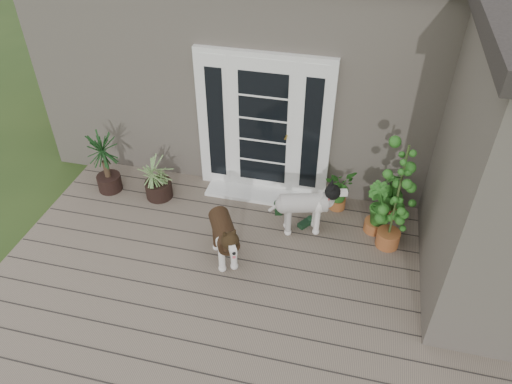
# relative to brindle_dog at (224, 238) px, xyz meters

# --- Properties ---
(deck) EXTENTS (6.20, 4.60, 0.12)m
(deck) POSITION_rel_brindle_dog_xyz_m (0.33, -0.63, -0.42)
(deck) COLOR #6B5B4C
(deck) RESTS_ON ground
(house_main) EXTENTS (7.40, 4.00, 3.10)m
(house_main) POSITION_rel_brindle_dog_xyz_m (0.33, 3.62, 1.07)
(house_main) COLOR #665E54
(house_main) RESTS_ON ground
(door_unit) EXTENTS (1.90, 0.14, 2.15)m
(door_unit) POSITION_rel_brindle_dog_xyz_m (0.13, 1.57, 0.72)
(door_unit) COLOR white
(door_unit) RESTS_ON deck
(door_step) EXTENTS (1.60, 0.40, 0.05)m
(door_step) POSITION_rel_brindle_dog_xyz_m (0.13, 1.37, -0.33)
(door_step) COLOR white
(door_step) RESTS_ON deck
(brindle_dog) EXTENTS (0.73, 0.92, 0.71)m
(brindle_dog) POSITION_rel_brindle_dog_xyz_m (0.00, 0.00, 0.00)
(brindle_dog) COLOR #3B2515
(brindle_dog) RESTS_ON deck
(white_dog) EXTENTS (0.90, 0.58, 0.69)m
(white_dog) POSITION_rel_brindle_dog_xyz_m (0.87, 0.77, -0.01)
(white_dog) COLOR white
(white_dog) RESTS_ON deck
(spider_plant) EXTENTS (0.76, 0.76, 0.70)m
(spider_plant) POSITION_rel_brindle_dog_xyz_m (-1.32, 1.00, -0.01)
(spider_plant) COLOR #96B36E
(spider_plant) RESTS_ON deck
(yucca) EXTENTS (0.71, 0.71, 0.97)m
(yucca) POSITION_rel_brindle_dog_xyz_m (-2.11, 0.99, 0.13)
(yucca) COLOR black
(yucca) RESTS_ON deck
(herb_a) EXTENTS (0.58, 0.58, 0.54)m
(herb_a) POSITION_rel_brindle_dog_xyz_m (1.28, 1.37, -0.09)
(herb_a) COLOR #2B601B
(herb_a) RESTS_ON deck
(herb_b) EXTENTS (0.51, 0.51, 0.55)m
(herb_b) POSITION_rel_brindle_dog_xyz_m (1.82, 0.99, -0.08)
(herb_b) COLOR #214E16
(herb_b) RESTS_ON deck
(herb_c) EXTENTS (0.54, 0.54, 0.59)m
(herb_c) POSITION_rel_brindle_dog_xyz_m (2.00, 1.37, -0.06)
(herb_c) COLOR #255418
(herb_c) RESTS_ON deck
(sapling) EXTENTS (0.51, 0.51, 1.62)m
(sapling) POSITION_rel_brindle_dog_xyz_m (2.01, 0.74, 0.45)
(sapling) COLOR #1B5E1B
(sapling) RESTS_ON deck
(clog_left) EXTENTS (0.20, 0.31, 0.09)m
(clog_left) POSITION_rel_brindle_dog_xyz_m (0.47, 1.10, -0.31)
(clog_left) COLOR black
(clog_left) RESTS_ON deck
(clog_right) EXTENTS (0.28, 0.31, 0.09)m
(clog_right) POSITION_rel_brindle_dog_xyz_m (0.91, 0.88, -0.31)
(clog_right) COLOR black
(clog_right) RESTS_ON deck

